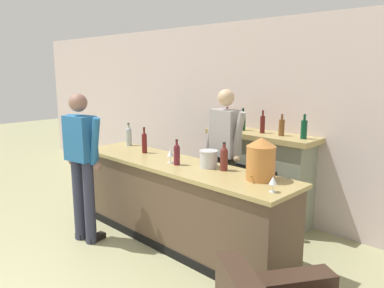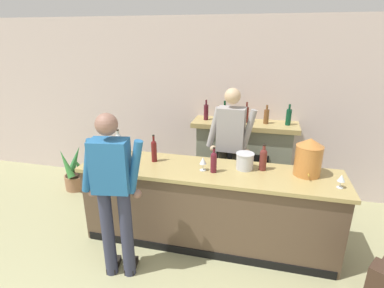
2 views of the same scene
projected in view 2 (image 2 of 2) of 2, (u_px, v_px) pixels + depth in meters
The scene contains 14 objects.
wall_back_panel at pixel (220, 107), 4.80m from camera, with size 12.00×0.07×2.75m.
bar_counter at pixel (208, 206), 3.65m from camera, with size 3.06×0.72×0.99m.
fireplace_stone at pixel (243, 159), 4.73m from camera, with size 1.57×0.52×1.54m.
potted_plant_corner at pixel (75, 175), 5.04m from camera, with size 0.38×0.47×0.74m.
person_customer at pixel (113, 192), 2.96m from camera, with size 0.65×0.35×1.80m.
person_bartender at pixel (230, 148), 4.07m from camera, with size 0.66×0.32×1.83m.
copper_dispenser at pixel (309, 157), 3.28m from camera, with size 0.30×0.33×0.43m.
ice_bucket_steel at pixel (245, 161), 3.47m from camera, with size 0.21×0.21×0.19m.
wine_bottle_merlot_tall at pixel (263, 158), 3.43m from camera, with size 0.08×0.08×0.31m.
wine_bottle_burgundy_dark at pixel (154, 150), 3.67m from camera, with size 0.07×0.07×0.34m.
wine_bottle_rose_blush at pixel (214, 161), 3.38m from camera, with size 0.07×0.07×0.30m.
wine_bottle_riesling_slim at pixel (119, 143), 3.93m from camera, with size 0.08×0.08×0.32m.
wine_glass_front_left at pixel (203, 161), 3.43m from camera, with size 0.08×0.08×0.16m.
wine_glass_back_row at pixel (341, 179), 3.03m from camera, with size 0.08×0.08×0.15m.
Camera 2 is at (0.68, -0.77, 2.45)m, focal length 28.00 mm.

